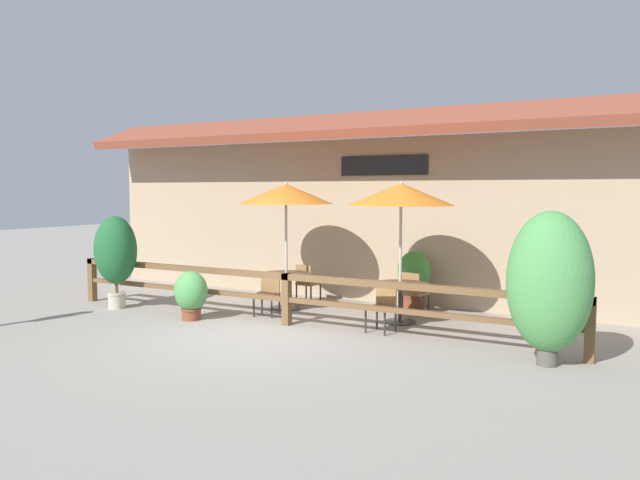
% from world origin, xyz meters
% --- Properties ---
extents(ground_plane, '(60.00, 60.00, 0.00)m').
position_xyz_m(ground_plane, '(0.00, 0.00, 0.00)').
color(ground_plane, gray).
extents(building_facade, '(14.28, 1.49, 4.23)m').
position_xyz_m(building_facade, '(0.00, 4.10, 2.16)').
color(building_facade, tan).
rests_on(building_facade, ground).
extents(patio_railing, '(10.40, 0.14, 0.95)m').
position_xyz_m(patio_railing, '(0.00, 1.05, 0.70)').
color(patio_railing, brown).
rests_on(patio_railing, ground).
extents(patio_umbrella_near, '(1.96, 1.96, 2.63)m').
position_xyz_m(patio_umbrella_near, '(-0.86, 2.40, 2.39)').
color(patio_umbrella_near, '#B7B2A8').
rests_on(patio_umbrella_near, ground).
extents(dining_table_near, '(1.10, 1.10, 0.74)m').
position_xyz_m(dining_table_near, '(-0.86, 2.40, 0.60)').
color(dining_table_near, '#4C3826').
rests_on(dining_table_near, ground).
extents(chair_near_streetside, '(0.49, 0.49, 0.85)m').
position_xyz_m(chair_near_streetside, '(-0.81, 1.64, 0.47)').
color(chair_near_streetside, olive).
rests_on(chair_near_streetside, ground).
extents(chair_near_wallside, '(0.44, 0.44, 0.85)m').
position_xyz_m(chair_near_wallside, '(-0.81, 3.16, 0.47)').
color(chair_near_wallside, olive).
rests_on(chair_near_wallside, ground).
extents(patio_umbrella_middle, '(1.96, 1.96, 2.63)m').
position_xyz_m(patio_umbrella_middle, '(1.74, 2.25, 2.39)').
color(patio_umbrella_middle, '#B7B2A8').
rests_on(patio_umbrella_middle, ground).
extents(dining_table_middle, '(1.10, 1.10, 0.74)m').
position_xyz_m(dining_table_middle, '(1.74, 2.25, 0.60)').
color(dining_table_middle, '#4C3826').
rests_on(dining_table_middle, ground).
extents(chair_middle_streetside, '(0.47, 0.47, 0.85)m').
position_xyz_m(chair_middle_streetside, '(1.75, 1.42, 0.47)').
color(chair_middle_streetside, olive).
rests_on(chair_middle_streetside, ground).
extents(chair_middle_wallside, '(0.49, 0.49, 0.85)m').
position_xyz_m(chair_middle_wallside, '(1.70, 3.07, 0.47)').
color(chair_middle_wallside, olive).
rests_on(chair_middle_wallside, ground).
extents(potted_plant_small_flowering, '(1.18, 1.06, 2.19)m').
position_xyz_m(potted_plant_small_flowering, '(4.63, 0.62, 1.18)').
color(potted_plant_small_flowering, '#564C47').
rests_on(potted_plant_small_flowering, ground).
extents(potted_plant_corner_fern, '(0.92, 0.83, 1.94)m').
position_xyz_m(potted_plant_corner_fern, '(-3.98, 0.69, 1.18)').
color(potted_plant_corner_fern, '#B7AD99').
rests_on(potted_plant_corner_fern, ground).
extents(potted_plant_tall_tropical, '(0.66, 0.59, 0.94)m').
position_xyz_m(potted_plant_tall_tropical, '(-1.84, 0.55, 0.51)').
color(potted_plant_tall_tropical, brown).
rests_on(potted_plant_tall_tropical, ground).
extents(potted_plant_broad_leaf, '(0.68, 0.61, 1.22)m').
position_xyz_m(potted_plant_broad_leaf, '(1.52, 3.55, 0.71)').
color(potted_plant_broad_leaf, brown).
rests_on(potted_plant_broad_leaf, ground).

